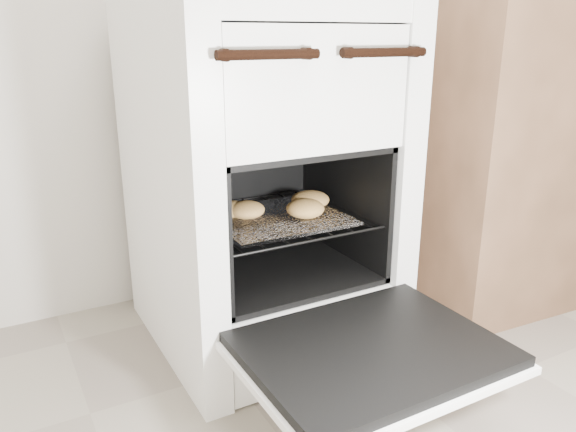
% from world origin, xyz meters
% --- Properties ---
extents(stove, '(0.58, 0.64, 0.88)m').
position_xyz_m(stove, '(-0.16, 1.18, 0.43)').
color(stove, white).
rests_on(stove, ground).
extents(oven_door, '(0.52, 0.40, 0.04)m').
position_xyz_m(oven_door, '(-0.16, 0.69, 0.19)').
color(oven_door, black).
rests_on(oven_door, stove).
extents(oven_rack, '(0.42, 0.40, 0.01)m').
position_xyz_m(oven_rack, '(-0.16, 1.12, 0.36)').
color(oven_rack, black).
rests_on(oven_rack, stove).
extents(foil_sheet, '(0.33, 0.29, 0.01)m').
position_xyz_m(foil_sheet, '(-0.16, 1.10, 0.36)').
color(foil_sheet, white).
rests_on(foil_sheet, oven_rack).
extents(baked_rolls, '(0.33, 0.22, 0.05)m').
position_xyz_m(baked_rolls, '(-0.15, 1.11, 0.39)').
color(baked_rolls, '#E1A55A').
rests_on(baked_rolls, foil_sheet).
extents(counter, '(1.00, 0.70, 0.96)m').
position_xyz_m(counter, '(0.81, 1.15, 0.48)').
color(counter, brown).
rests_on(counter, ground).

